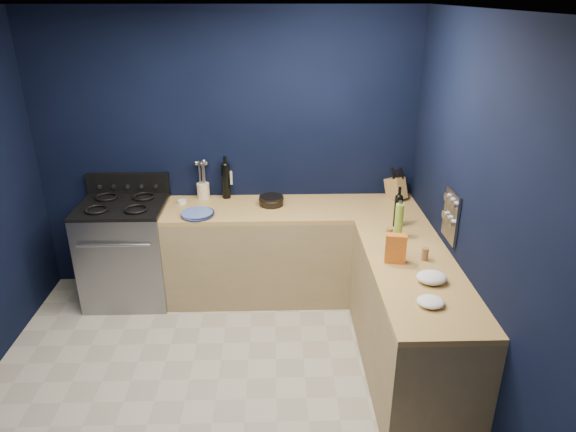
{
  "coord_description": "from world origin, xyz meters",
  "views": [
    {
      "loc": [
        0.44,
        -2.89,
        2.69
      ],
      "look_at": [
        0.55,
        1.0,
        1.0
      ],
      "focal_mm": 32.28,
      "sensor_mm": 36.0,
      "label": 1
    }
  ],
  "objects_px": {
    "knife_block": "(396,188)",
    "plate_stack": "(197,214)",
    "gas_range": "(128,253)",
    "crouton_bag": "(396,248)",
    "utensil_crock": "(203,191)"
  },
  "relations": [
    {
      "from": "utensil_crock",
      "to": "crouton_bag",
      "type": "height_order",
      "value": "crouton_bag"
    },
    {
      "from": "utensil_crock",
      "to": "crouton_bag",
      "type": "relative_size",
      "value": 0.67
    },
    {
      "from": "plate_stack",
      "to": "knife_block",
      "type": "bearing_deg",
      "value": 11.55
    },
    {
      "from": "utensil_crock",
      "to": "crouton_bag",
      "type": "bearing_deg",
      "value": -40.57
    },
    {
      "from": "gas_range",
      "to": "plate_stack",
      "type": "distance_m",
      "value": 0.85
    },
    {
      "from": "knife_block",
      "to": "crouton_bag",
      "type": "height_order",
      "value": "knife_block"
    },
    {
      "from": "gas_range",
      "to": "crouton_bag",
      "type": "distance_m",
      "value": 2.52
    },
    {
      "from": "knife_block",
      "to": "plate_stack",
      "type": "bearing_deg",
      "value": 161.99
    },
    {
      "from": "crouton_bag",
      "to": "knife_block",
      "type": "bearing_deg",
      "value": 87.46
    },
    {
      "from": "gas_range",
      "to": "crouton_bag",
      "type": "xyz_separation_m",
      "value": [
        2.23,
        -1.04,
        0.55
      ]
    },
    {
      "from": "plate_stack",
      "to": "utensil_crock",
      "type": "distance_m",
      "value": 0.44
    },
    {
      "from": "plate_stack",
      "to": "knife_block",
      "type": "height_order",
      "value": "knife_block"
    },
    {
      "from": "gas_range",
      "to": "knife_block",
      "type": "xyz_separation_m",
      "value": [
        2.51,
        0.2,
        0.54
      ]
    },
    {
      "from": "gas_range",
      "to": "knife_block",
      "type": "height_order",
      "value": "knife_block"
    },
    {
      "from": "knife_block",
      "to": "crouton_bag",
      "type": "distance_m",
      "value": 1.28
    }
  ]
}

